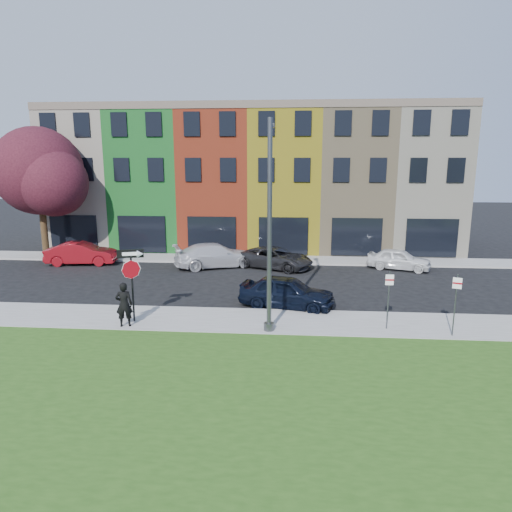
# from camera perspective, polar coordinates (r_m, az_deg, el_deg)

# --- Properties ---
(ground) EXTENTS (120.00, 120.00, 0.00)m
(ground) POSITION_cam_1_polar(r_m,az_deg,el_deg) (16.46, 2.22, -12.05)
(ground) COLOR black
(ground) RESTS_ON ground
(sidewalk_near) EXTENTS (40.00, 3.00, 0.12)m
(sidewalk_near) POSITION_cam_1_polar(r_m,az_deg,el_deg) (19.26, 8.61, -8.31)
(sidewalk_near) COLOR gray
(sidewalk_near) RESTS_ON ground
(sidewalk_far) EXTENTS (40.00, 2.40, 0.12)m
(sidewalk_far) POSITION_cam_1_polar(r_m,az_deg,el_deg) (30.95, -2.21, -0.39)
(sidewalk_far) COLOR gray
(sidewalk_far) RESTS_ON ground
(rowhouse_block) EXTENTS (30.00, 10.12, 10.00)m
(rowhouse_block) POSITION_cam_1_polar(r_m,az_deg,el_deg) (36.37, -0.33, 9.32)
(rowhouse_block) COLOR beige
(rowhouse_block) RESTS_ON ground
(stop_sign) EXTENTS (1.02, 0.32, 3.03)m
(stop_sign) POSITION_cam_1_polar(r_m,az_deg,el_deg) (19.16, -15.32, -1.78)
(stop_sign) COLOR black
(stop_sign) RESTS_ON sidewalk_near
(man) EXTENTS (0.85, 0.72, 1.82)m
(man) POSITION_cam_1_polar(r_m,az_deg,el_deg) (19.03, -16.17, -5.83)
(man) COLOR black
(man) RESTS_ON sidewalk_near
(sedan_near) EXTENTS (3.73, 5.15, 1.48)m
(sedan_near) POSITION_cam_1_polar(r_m,az_deg,el_deg) (21.02, 3.87, -4.50)
(sedan_near) COLOR black
(sedan_near) RESTS_ON ground
(parked_car_red) EXTENTS (2.70, 4.83, 1.46)m
(parked_car_red) POSITION_cam_1_polar(r_m,az_deg,el_deg) (31.60, -20.96, 0.32)
(parked_car_red) COLOR maroon
(parked_car_red) RESTS_ON ground
(parked_car_silver) EXTENTS (5.78, 6.69, 1.51)m
(parked_car_silver) POSITION_cam_1_polar(r_m,az_deg,el_deg) (28.90, -5.06, 0.09)
(parked_car_silver) COLOR #BABABF
(parked_car_silver) RESTS_ON ground
(parked_car_dark) EXTENTS (5.73, 6.37, 1.31)m
(parked_car_dark) POSITION_cam_1_polar(r_m,az_deg,el_deg) (28.52, 2.44, -0.23)
(parked_car_dark) COLOR black
(parked_car_dark) RESTS_ON ground
(parked_car_white) EXTENTS (3.86, 4.74, 1.29)m
(parked_car_white) POSITION_cam_1_polar(r_m,az_deg,el_deg) (29.53, 17.43, -0.38)
(parked_car_white) COLOR white
(parked_car_white) RESTS_ON ground
(street_lamp) EXTENTS (0.40, 2.58, 8.05)m
(street_lamp) POSITION_cam_1_polar(r_m,az_deg,el_deg) (17.33, 1.72, 3.63)
(street_lamp) COLOR #494B4E
(street_lamp) RESTS_ON sidewalk_near
(parking_sign_a) EXTENTS (0.32, 0.08, 2.34)m
(parking_sign_a) POSITION_cam_1_polar(r_m,az_deg,el_deg) (18.58, 16.25, -4.54)
(parking_sign_a) COLOR #494B4E
(parking_sign_a) RESTS_ON sidewalk_near
(parking_sign_b) EXTENTS (0.30, 0.16, 2.41)m
(parking_sign_b) POSITION_cam_1_polar(r_m,az_deg,el_deg) (18.71, 23.69, -4.85)
(parking_sign_b) COLOR #494B4E
(parking_sign_b) RESTS_ON sidewalk_near
(tree_purple) EXTENTS (6.93, 6.06, 8.70)m
(tree_purple) POSITION_cam_1_polar(r_m,az_deg,el_deg) (33.90, -25.31, 9.33)
(tree_purple) COLOR black
(tree_purple) RESTS_ON sidewalk_far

